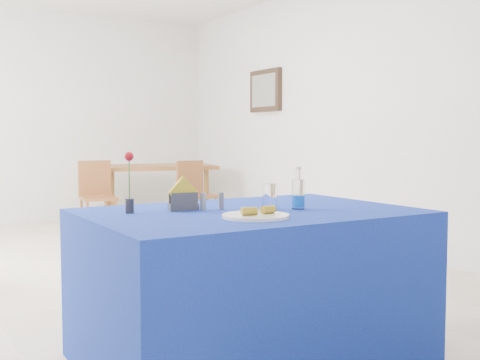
% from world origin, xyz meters
% --- Properties ---
extents(floor, '(7.00, 7.00, 0.00)m').
position_xyz_m(floor, '(0.00, 0.00, 0.00)').
color(floor, beige).
rests_on(floor, ground).
extents(room_shell, '(7.00, 7.00, 7.00)m').
position_xyz_m(room_shell, '(0.00, 0.00, 1.75)').
color(room_shell, silver).
rests_on(room_shell, ground).
extents(picture_frame, '(0.06, 0.64, 0.52)m').
position_xyz_m(picture_frame, '(2.47, 1.60, 1.70)').
color(picture_frame, black).
rests_on(picture_frame, room_shell).
extents(picture_art, '(0.02, 0.52, 0.40)m').
position_xyz_m(picture_art, '(2.44, 1.60, 1.70)').
color(picture_art, '#998C66').
rests_on(picture_art, room_shell).
extents(plate, '(0.31, 0.31, 0.01)m').
position_xyz_m(plate, '(-0.24, -2.43, 0.77)').
color(plate, white).
rests_on(plate, blue_table).
extents(drinking_glass, '(0.07, 0.07, 0.13)m').
position_xyz_m(drinking_glass, '(-0.00, -2.20, 0.82)').
color(drinking_glass, white).
rests_on(drinking_glass, blue_table).
extents(salt_shaker, '(0.03, 0.03, 0.08)m').
position_xyz_m(salt_shaker, '(-0.31, -2.05, 0.80)').
color(salt_shaker, gray).
rests_on(salt_shaker, blue_table).
extents(pepper_shaker, '(0.03, 0.03, 0.08)m').
position_xyz_m(pepper_shaker, '(-0.21, -2.07, 0.80)').
color(pepper_shaker, '#5D5D61').
rests_on(pepper_shaker, blue_table).
extents(blue_table, '(1.60, 1.10, 0.76)m').
position_xyz_m(blue_table, '(-0.11, -2.19, 0.38)').
color(blue_table, navy).
rests_on(blue_table, floor).
extents(water_bottle, '(0.07, 0.07, 0.21)m').
position_xyz_m(water_bottle, '(0.13, -2.26, 0.83)').
color(water_bottle, silver).
rests_on(water_bottle, blue_table).
extents(napkin_holder, '(0.16, 0.08, 0.17)m').
position_xyz_m(napkin_holder, '(-0.40, -2.02, 0.81)').
color(napkin_holder, '#38383D').
rests_on(napkin_holder, blue_table).
extents(rose_vase, '(0.04, 0.04, 0.29)m').
position_xyz_m(rose_vase, '(-0.67, -1.99, 0.90)').
color(rose_vase, '#232327').
rests_on(rose_vase, blue_table).
extents(oak_table, '(1.66, 1.26, 0.76)m').
position_xyz_m(oak_table, '(1.40, 2.61, 0.68)').
color(oak_table, brown).
rests_on(oak_table, floor).
extents(chair_bg_left, '(0.41, 0.41, 0.85)m').
position_xyz_m(chair_bg_left, '(0.46, 2.11, 0.49)').
color(chair_bg_left, brown).
rests_on(chair_bg_left, floor).
extents(chair_bg_right, '(0.42, 0.42, 0.83)m').
position_xyz_m(chair_bg_right, '(1.59, 1.84, 0.48)').
color(chair_bg_right, brown).
rests_on(chair_bg_right, floor).
extents(banana_pieces, '(0.18, 0.06, 0.04)m').
position_xyz_m(banana_pieces, '(-0.22, -2.44, 0.79)').
color(banana_pieces, yellow).
rests_on(banana_pieces, plate).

